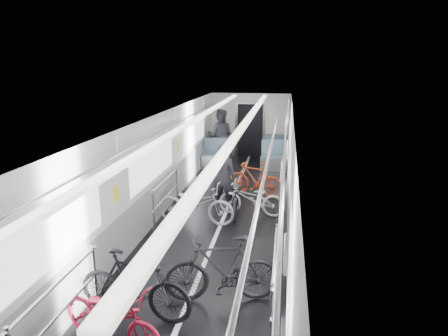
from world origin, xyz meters
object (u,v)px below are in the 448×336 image
object	(u,v)px
bike_right_near	(222,269)
bike_right_mid	(251,199)
bike_left_far	(196,204)
bike_left_near	(112,317)
bike_aisle	(237,196)
person_seated	(220,136)
person_standing	(223,178)
bike_right_far	(255,179)
bike_left_mid	(134,285)

from	to	relation	value
bike_right_near	bike_right_mid	bearing A→B (deg)	165.98
bike_left_far	bike_left_near	bearing A→B (deg)	-176.83
bike_aisle	bike_right_mid	bearing A→B (deg)	-16.17
person_seated	bike_aisle	bearing A→B (deg)	105.24
bike_right_near	person_standing	xyz separation A→B (m)	(-0.58, 3.75, 0.32)
bike_left_near	person_seated	size ratio (longest dim) A/B	0.83
bike_right_near	person_standing	world-z (taller)	person_standing
bike_left_near	bike_right_near	bearing A→B (deg)	-25.19
person_standing	bike_right_mid	bearing A→B (deg)	166.25
person_seated	bike_left_far	bearing A→B (deg)	95.31
bike_right_near	bike_left_far	bearing A→B (deg)	-171.80
bike_right_far	bike_left_far	bearing A→B (deg)	-11.55
bike_left_mid	bike_right_far	distance (m)	5.76
bike_left_far	bike_aisle	size ratio (longest dim) A/B	1.11
bike_right_near	bike_aisle	world-z (taller)	bike_right_near
bike_left_far	person_standing	xyz separation A→B (m)	(0.49, 0.87, 0.38)
bike_left_far	person_standing	world-z (taller)	person_standing
bike_right_mid	person_seated	size ratio (longest dim) A/B	0.82
bike_right_near	bike_right_far	bearing A→B (deg)	166.83
bike_right_mid	bike_right_far	size ratio (longest dim) A/B	1.00
person_standing	person_seated	world-z (taller)	person_seated
bike_left_mid	bike_right_far	bearing A→B (deg)	-4.63
bike_left_mid	bike_right_near	size ratio (longest dim) A/B	0.98
bike_right_far	person_seated	world-z (taller)	person_seated
bike_left_mid	bike_right_mid	size ratio (longest dim) A/B	1.09
bike_left_near	bike_left_mid	world-z (taller)	bike_left_mid
bike_left_far	person_seated	distance (m)	5.83
bike_left_near	bike_right_mid	size ratio (longest dim) A/B	1.02
bike_right_mid	bike_right_far	xyz separation A→B (m)	(-0.03, 1.44, 0.06)
bike_left_mid	bike_right_mid	bearing A→B (deg)	-9.02
bike_right_near	bike_right_mid	size ratio (longest dim) A/B	1.11
bike_right_near	bike_aisle	size ratio (longest dim) A/B	1.09
bike_left_near	bike_right_near	world-z (taller)	bike_right_near
bike_left_far	bike_right_mid	bearing A→B (deg)	-54.60
bike_right_far	bike_aisle	xyz separation A→B (m)	(-0.32, -1.37, -0.05)
bike_left_far	bike_right_near	distance (m)	3.08
bike_right_near	bike_right_mid	world-z (taller)	bike_right_near
bike_right_near	bike_right_far	size ratio (longest dim) A/B	1.12
person_standing	person_seated	size ratio (longest dim) A/B	0.88
bike_left_near	bike_aisle	distance (m)	4.96
bike_left_near	person_standing	xyz separation A→B (m)	(0.62, 4.96, 0.43)
bike_left_near	person_standing	world-z (taller)	person_standing
bike_left_near	person_seated	xyz separation A→B (m)	(-0.26, 9.89, 0.54)
bike_right_far	person_seated	distance (m)	4.01
bike_left_far	bike_right_near	size ratio (longest dim) A/B	1.02
bike_left_near	bike_left_far	size ratio (longest dim) A/B	0.90
bike_aisle	person_seated	size ratio (longest dim) A/B	0.83
bike_right_near	bike_left_near	bearing A→B (deg)	-57.08
bike_right_mid	person_seated	bearing A→B (deg)	-158.57
bike_left_near	bike_right_mid	world-z (taller)	bike_left_near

